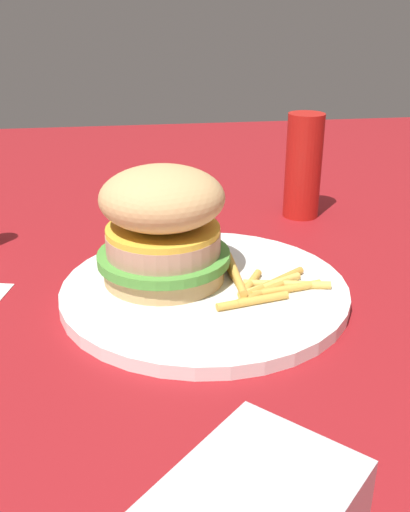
% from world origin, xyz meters
% --- Properties ---
extents(ground_plane, '(1.60, 1.60, 0.00)m').
position_xyz_m(ground_plane, '(0.00, 0.00, 0.00)').
color(ground_plane, maroon).
extents(plate, '(0.26, 0.26, 0.01)m').
position_xyz_m(plate, '(0.01, 0.00, 0.01)').
color(plate, white).
rests_on(plate, ground_plane).
extents(sandwich, '(0.12, 0.12, 0.11)m').
position_xyz_m(sandwich, '(0.05, -0.02, 0.06)').
color(sandwich, tan).
rests_on(sandwich, plate).
extents(fries_pile, '(0.11, 0.10, 0.01)m').
position_xyz_m(fries_pile, '(-0.04, 0.02, 0.02)').
color(fries_pile, gold).
rests_on(fries_pile, plate).
extents(ketchup_bottle, '(0.04, 0.04, 0.13)m').
position_xyz_m(ketchup_bottle, '(-0.14, -0.20, 0.06)').
color(ketchup_bottle, '#B21914').
rests_on(ketchup_bottle, ground_plane).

